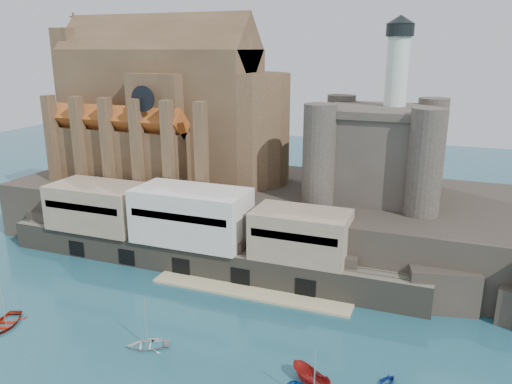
% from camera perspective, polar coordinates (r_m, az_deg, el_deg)
% --- Properties ---
extents(ground, '(300.00, 300.00, 0.00)m').
position_cam_1_polar(ground, '(60.81, -9.27, -18.37)').
color(ground, '#1A4A58').
rests_on(ground, ground).
extents(promontory, '(100.00, 36.00, 10.00)m').
position_cam_1_polar(promontory, '(91.19, 2.90, -2.64)').
color(promontory, black).
rests_on(promontory, ground).
extents(quay, '(70.00, 12.00, 13.05)m').
position_cam_1_polar(quay, '(80.42, -7.57, -4.52)').
color(quay, '#5C574A').
rests_on(quay, ground).
extents(church, '(47.00, 25.93, 30.51)m').
position_cam_1_polar(church, '(99.30, -9.90, 8.89)').
color(church, brown).
rests_on(church, promontory).
extents(castle_keep, '(21.20, 21.20, 29.30)m').
position_cam_1_polar(castle_keep, '(85.98, 13.78, 4.99)').
color(castle_keep, '#413B33').
rests_on(castle_keep, promontory).
extents(boat_0, '(4.35, 2.67, 5.88)m').
position_cam_1_polar(boat_0, '(73.70, -26.66, -13.43)').
color(boat_0, '#A01906').
rests_on(boat_0, ground).
extents(boat_5, '(2.74, 2.72, 5.23)m').
position_cam_1_polar(boat_5, '(56.84, 6.26, -21.02)').
color(boat_5, '#A61F1B').
rests_on(boat_5, ground).
extents(boat_6, '(2.61, 3.70, 5.08)m').
position_cam_1_polar(boat_6, '(63.59, -12.29, -16.86)').
color(boat_6, silver).
rests_on(boat_6, ground).
extents(boat_7, '(2.64, 2.28, 2.62)m').
position_cam_1_polar(boat_7, '(58.34, 14.72, -20.42)').
color(boat_7, navy).
rests_on(boat_7, ground).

